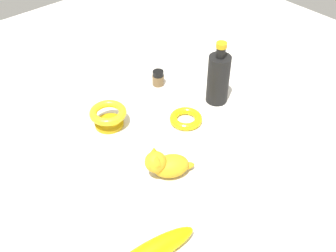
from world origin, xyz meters
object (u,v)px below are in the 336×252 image
(nail_polish_jar, at_px, (158,78))
(bowl, at_px, (108,115))
(bottle_tall, at_px, (218,78))
(bangle, at_px, (186,119))
(banana, at_px, (153,251))
(cat_figurine, at_px, (166,164))

(nail_polish_jar, xyz_separation_m, bowl, (-0.23, -0.06, 0.01))
(nail_polish_jar, height_order, bottle_tall, bottle_tall)
(nail_polish_jar, distance_m, bangle, 0.20)
(bangle, bearing_deg, banana, -142.11)
(banana, height_order, nail_polish_jar, nail_polish_jar)
(nail_polish_jar, height_order, bowl, bowl)
(nail_polish_jar, relative_size, bottle_tall, 0.25)
(cat_figurine, xyz_separation_m, bangle, (0.18, 0.12, -0.03))
(nail_polish_jar, distance_m, bottle_tall, 0.21)
(banana, bearing_deg, bangle, -133.20)
(bowl, bearing_deg, bangle, -37.58)
(bowl, xyz_separation_m, bangle, (0.17, -0.13, -0.03))
(nail_polish_jar, bearing_deg, banana, -131.35)
(nail_polish_jar, height_order, bangle, nail_polish_jar)
(cat_figurine, xyz_separation_m, nail_polish_jar, (0.24, 0.31, -0.01))
(cat_figurine, bearing_deg, bangle, 33.19)
(nail_polish_jar, bearing_deg, cat_figurine, -127.51)
(cat_figurine, bearing_deg, nail_polish_jar, 52.49)
(bowl, height_order, bangle, bowl)
(banana, distance_m, bottle_tall, 0.57)
(bangle, distance_m, bottle_tall, 0.16)
(cat_figurine, distance_m, nail_polish_jar, 0.39)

